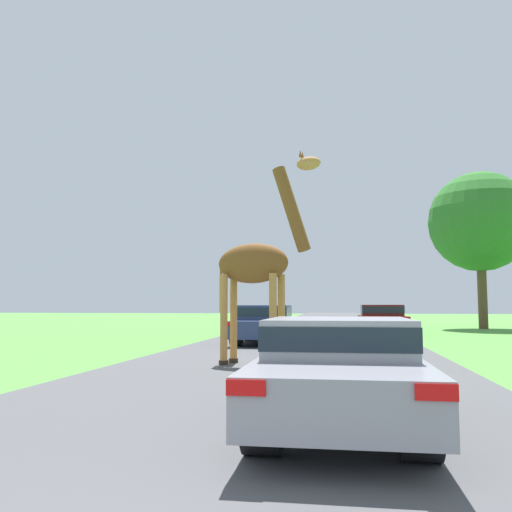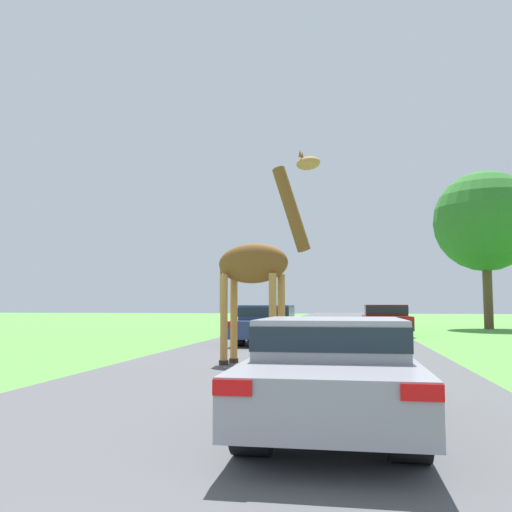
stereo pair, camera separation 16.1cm
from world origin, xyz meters
name	(u,v)px [view 1 (the left image)]	position (x,y,z in m)	size (l,w,h in m)	color
road	(318,329)	(0.00, 30.00, 0.00)	(7.81, 120.00, 0.00)	#4C4C4F
giraffe_near_road	(259,265)	(-0.58, 11.67, 2.27)	(2.55, 1.12, 4.81)	#B77F3D
car_lead_maroon	(339,367)	(1.22, 5.75, 0.67)	(1.73, 4.19, 1.21)	gray
car_queue_right	(382,319)	(3.09, 24.62, 0.73)	(1.99, 4.51, 1.35)	#561914
car_queue_left	(265,323)	(-1.39, 18.48, 0.72)	(1.91, 4.40, 1.34)	navy
tree_right_cluster	(480,222)	(9.15, 31.50, 6.03)	(5.67, 5.67, 8.90)	brown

